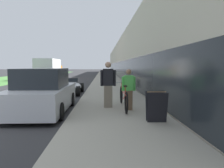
# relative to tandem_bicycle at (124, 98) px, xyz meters

# --- Properties ---
(sidewalk_slab) EXTENTS (3.37, 70.00, 0.13)m
(sidewalk_slab) POSITION_rel_tandem_bicycle_xyz_m (-0.26, 18.15, -0.47)
(sidewalk_slab) COLOR #A39E8E
(sidewalk_slab) RESTS_ON ground
(storefront_facade) EXTENTS (10.01, 70.00, 5.49)m
(storefront_facade) POSITION_rel_tandem_bicycle_xyz_m (6.45, 26.15, 2.20)
(storefront_facade) COLOR beige
(storefront_facade) RESTS_ON ground
(lawn_strip) EXTENTS (7.23, 70.00, 0.03)m
(lawn_strip) POSITION_rel_tandem_bicycle_xyz_m (-13.40, 22.15, -0.52)
(lawn_strip) COLOR #518E42
(lawn_strip) RESTS_ON ground
(tandem_bicycle) EXTENTS (0.52, 2.86, 0.96)m
(tandem_bicycle) POSITION_rel_tandem_bicycle_xyz_m (0.00, 0.00, 0.00)
(tandem_bicycle) COLOR black
(tandem_bicycle) RESTS_ON sidewalk_slab
(person_rider) EXTENTS (0.52, 0.20, 1.52)m
(person_rider) POSITION_rel_tandem_bicycle_xyz_m (0.15, -0.37, 0.36)
(person_rider) COLOR brown
(person_rider) RESTS_ON sidewalk_slab
(person_bystander) EXTENTS (0.61, 0.24, 1.81)m
(person_bystander) POSITION_rel_tandem_bicycle_xyz_m (-0.60, 0.19, 0.50)
(person_bystander) COLOR #756B5B
(person_bystander) RESTS_ON sidewalk_slab
(bike_rack_hoop) EXTENTS (0.05, 0.60, 0.84)m
(bike_rack_hoop) POSITION_rel_tandem_bicycle_xyz_m (0.58, 2.28, 0.11)
(bike_rack_hoop) COLOR #4C4C51
(bike_rack_hoop) RESTS_ON sidewalk_slab
(cruiser_bike_nearest) EXTENTS (0.52, 1.78, 0.95)m
(cruiser_bike_nearest) POSITION_rel_tandem_bicycle_xyz_m (0.68, 3.63, -0.01)
(cruiser_bike_nearest) COLOR black
(cruiser_bike_nearest) RESTS_ON sidewalk_slab
(cruiser_bike_middle) EXTENTS (0.52, 1.74, 0.84)m
(cruiser_bike_middle) POSITION_rel_tandem_bicycle_xyz_m (0.69, 5.81, -0.05)
(cruiser_bike_middle) COLOR black
(cruiser_bike_middle) RESTS_ON sidewalk_slab
(cruiser_bike_farthest) EXTENTS (0.52, 1.63, 0.84)m
(cruiser_bike_farthest) POSITION_rel_tandem_bicycle_xyz_m (1.00, 8.24, -0.05)
(cruiser_bike_farthest) COLOR black
(cruiser_bike_farthest) RESTS_ON sidewalk_slab
(sandwich_board_sign) EXTENTS (0.56, 0.56, 0.90)m
(sandwich_board_sign) POSITION_rel_tandem_bicycle_xyz_m (0.78, -2.11, 0.05)
(sandwich_board_sign) COLOR black
(sandwich_board_sign) RESTS_ON sidewalk_slab
(parked_sedan_curbside) EXTENTS (1.99, 4.35, 1.68)m
(parked_sedan_curbside) POSITION_rel_tandem_bicycle_xyz_m (-3.10, -0.08, 0.21)
(parked_sedan_curbside) COLOR silver
(parked_sedan_curbside) RESTS_ON ground
(vintage_roadster_curbside) EXTENTS (1.85, 3.91, 0.98)m
(vintage_roadster_curbside) POSITION_rel_tandem_bicycle_xyz_m (-3.07, 5.47, -0.11)
(vintage_roadster_curbside) COLOR silver
(vintage_roadster_curbside) RESTS_ON ground
(moving_truck) EXTENTS (2.42, 6.58, 2.66)m
(moving_truck) POSITION_rel_tandem_bicycle_xyz_m (-7.91, 20.56, 0.82)
(moving_truck) COLOR orange
(moving_truck) RESTS_ON ground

